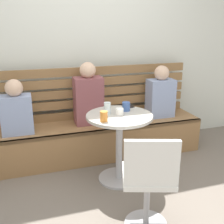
% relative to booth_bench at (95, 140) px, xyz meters
% --- Properties ---
extents(ground, '(8.00, 8.00, 0.00)m').
position_rel_booth_bench_xyz_m(ground, '(0.00, -1.20, -0.22)').
color(ground, '#70665B').
extents(back_wall, '(5.20, 0.10, 2.90)m').
position_rel_booth_bench_xyz_m(back_wall, '(0.00, 0.44, 1.23)').
color(back_wall, silver).
rests_on(back_wall, ground).
extents(booth_bench, '(2.70, 0.52, 0.44)m').
position_rel_booth_bench_xyz_m(booth_bench, '(0.00, 0.00, 0.00)').
color(booth_bench, olive).
rests_on(booth_bench, ground).
extents(booth_backrest, '(2.65, 0.04, 0.66)m').
position_rel_booth_bench_xyz_m(booth_backrest, '(0.00, 0.24, 0.56)').
color(booth_backrest, olive).
rests_on(booth_backrest, booth_bench).
extents(cafe_table, '(0.68, 0.68, 0.74)m').
position_rel_booth_bench_xyz_m(cafe_table, '(0.11, -0.62, 0.30)').
color(cafe_table, '#ADADB2').
rests_on(cafe_table, ground).
extents(white_chair, '(0.51, 0.51, 0.85)m').
position_rel_booth_bench_xyz_m(white_chair, '(0.07, -1.43, 0.24)').
color(white_chair, '#ADADB2').
rests_on(white_chair, ground).
extents(person_adult, '(0.34, 0.22, 0.75)m').
position_rel_booth_bench_xyz_m(person_adult, '(-0.06, 0.04, 0.56)').
color(person_adult, brown).
rests_on(person_adult, booth_bench).
extents(person_child_left, '(0.34, 0.22, 0.61)m').
position_rel_booth_bench_xyz_m(person_child_left, '(-0.90, -0.03, 0.49)').
color(person_child_left, '#8C9EC6').
rests_on(person_child_left, booth_bench).
extents(person_child_middle, '(0.34, 0.22, 0.67)m').
position_rel_booth_bench_xyz_m(person_child_middle, '(0.90, 0.02, 0.52)').
color(person_child_middle, '#8C9EC6').
rests_on(person_child_middle, booth_bench).
extents(cup_mug_blue, '(0.08, 0.08, 0.09)m').
position_rel_booth_bench_xyz_m(cup_mug_blue, '(0.22, -0.51, 0.57)').
color(cup_mug_blue, '#3D5B9E').
rests_on(cup_mug_blue, cafe_table).
extents(cup_ceramic_white, '(0.08, 0.08, 0.07)m').
position_rel_booth_bench_xyz_m(cup_ceramic_white, '(0.11, -0.62, 0.55)').
color(cup_ceramic_white, white).
rests_on(cup_ceramic_white, cafe_table).
extents(cup_glass_tall, '(0.07, 0.07, 0.12)m').
position_rel_booth_bench_xyz_m(cup_glass_tall, '(0.00, -0.55, 0.58)').
color(cup_glass_tall, silver).
rests_on(cup_glass_tall, cafe_table).
extents(cup_tumbler_orange, '(0.07, 0.07, 0.10)m').
position_rel_booth_bench_xyz_m(cup_tumbler_orange, '(-0.10, -0.76, 0.57)').
color(cup_tumbler_orange, orange).
rests_on(cup_tumbler_orange, cafe_table).
extents(phone_on_table, '(0.16, 0.11, 0.01)m').
position_rel_booth_bench_xyz_m(phone_on_table, '(0.27, -0.41, 0.52)').
color(phone_on_table, black).
rests_on(phone_on_table, cafe_table).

